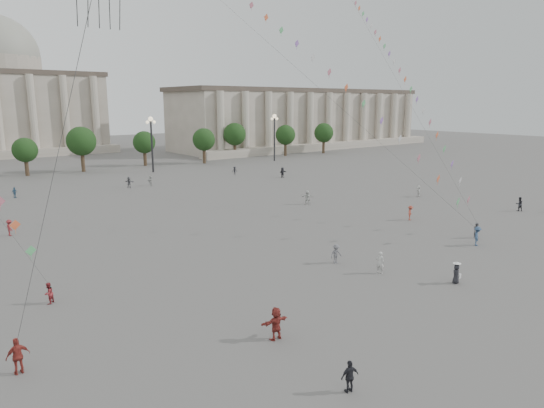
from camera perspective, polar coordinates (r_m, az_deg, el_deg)
ground at (r=32.88m, az=14.65°, el=-12.43°), size 360.00×360.00×0.00m
hall_east at (r=149.49m, az=3.71°, el=9.99°), size 84.00×26.22×17.20m
hall_central at (r=149.03m, az=-29.17°, el=10.77°), size 48.30×34.30×35.50m
tree_row at (r=99.15m, az=-23.85°, el=6.30°), size 137.12×5.12×8.00m
lamp_post_mid_east at (r=96.36m, az=-14.01°, el=7.99°), size 2.00×0.90×10.65m
lamp_post_far_east at (r=111.97m, az=0.29°, el=8.84°), size 2.00×0.90×10.65m
person_crowd_0 at (r=77.88m, az=-28.04°, el=1.20°), size 0.95×0.80×1.52m
person_crowd_4 at (r=80.99m, az=-14.12°, el=2.67°), size 1.51×1.43×1.70m
person_crowd_6 at (r=41.31m, az=7.55°, el=-5.83°), size 1.14×0.75×1.66m
person_crowd_7 at (r=64.52m, az=4.18°, el=0.80°), size 1.74×1.50×1.89m
person_crowd_8 at (r=57.92m, az=15.97°, el=-1.02°), size 1.26×1.10×1.70m
person_crowd_9 at (r=87.36m, az=1.25°, el=3.73°), size 1.80×0.92×1.86m
person_crowd_12 at (r=80.14m, az=-16.47°, el=2.47°), size 1.39×1.64×1.77m
person_crowd_13 at (r=39.57m, az=12.60°, el=-6.72°), size 0.66×0.77×1.79m
person_crowd_15 at (r=67.80m, az=27.08°, el=-0.00°), size 1.09×1.05×1.77m
person_crowd_17 at (r=56.01m, az=-28.48°, el=-2.46°), size 0.77×1.16×1.68m
person_crowd_19 at (r=90.87m, az=-4.42°, el=3.92°), size 1.15×0.98×1.55m
person_crowd_21 at (r=72.59m, az=16.86°, el=1.46°), size 1.38×1.46×1.64m
tourist_0 at (r=28.25m, az=-27.72°, el=-15.55°), size 1.16×0.55×1.92m
tourist_1 at (r=24.25m, az=9.14°, el=-19.39°), size 1.00×0.58×1.60m
tourist_2 at (r=28.44m, az=0.47°, el=-13.87°), size 1.82×0.63×1.94m
kite_flyer_0 at (r=36.36m, az=-24.80°, el=-9.51°), size 0.91×0.90×1.49m
kite_flyer_1 at (r=49.81m, az=23.01°, el=-3.50°), size 1.38×1.19×1.85m
kite_flyer_2 at (r=52.66m, az=22.93°, el=-2.86°), size 0.87×0.94×1.55m
hat_person at (r=39.12m, az=20.87°, el=-7.59°), size 0.86×0.82×1.69m
kite_train_east at (r=71.09m, az=13.91°, el=15.96°), size 19.92×36.99×53.21m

